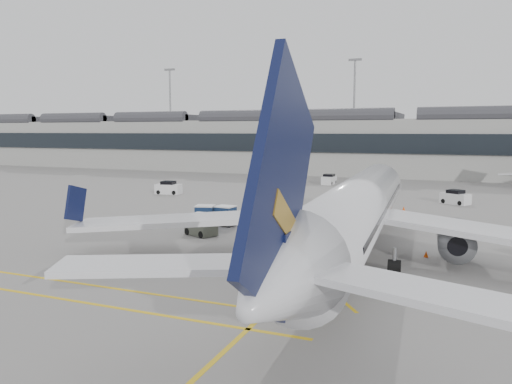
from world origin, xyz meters
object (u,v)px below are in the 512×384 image
at_px(ramp_agent_a, 311,232).
at_px(baggage_cart_a, 295,238).
at_px(ramp_agent_b, 245,222).
at_px(belt_loader, 293,222).
at_px(airliner_main, 355,212).
at_px(pushback_tug, 201,228).

bearing_deg(ramp_agent_a, baggage_cart_a, -156.95).
xyz_separation_m(baggage_cart_a, ramp_agent_b, (-6.05, 4.45, 0.03)).
bearing_deg(belt_loader, ramp_agent_b, -151.80).
bearing_deg(ramp_agent_a, ramp_agent_b, 110.30).
relative_size(airliner_main, ramp_agent_a, 24.69).
distance_m(airliner_main, belt_loader, 12.84).
bearing_deg(belt_loader, airliner_main, -70.11).
bearing_deg(airliner_main, ramp_agent_a, 131.41).
relative_size(ramp_agent_a, pushback_tug, 0.58).
height_order(airliner_main, baggage_cart_a, airliner_main).
bearing_deg(ramp_agent_b, baggage_cart_a, 137.29).
bearing_deg(pushback_tug, ramp_agent_b, 67.94).
bearing_deg(ramp_agent_b, airliner_main, 142.79).
distance_m(ramp_agent_a, ramp_agent_b, 7.02).
bearing_deg(pushback_tug, airliner_main, 8.44).
bearing_deg(airliner_main, belt_loader, 124.11).
distance_m(airliner_main, ramp_agent_b, 12.99).
distance_m(belt_loader, ramp_agent_b, 4.81).
relative_size(baggage_cart_a, pushback_tug, 0.57).
relative_size(belt_loader, baggage_cart_a, 2.60).
height_order(belt_loader, baggage_cart_a, belt_loader).
bearing_deg(ramp_agent_b, belt_loader, -140.79).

